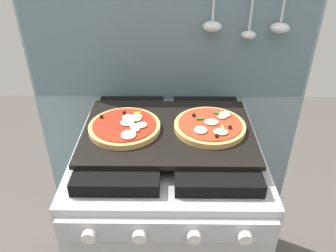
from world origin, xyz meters
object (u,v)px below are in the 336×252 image
object	(u,v)px
stove	(168,229)
pizza_right	(210,126)
baking_tray	(168,131)
pizza_left	(125,126)

from	to	relation	value
stove	pizza_right	bearing A→B (deg)	1.10
baking_tray	pizza_right	bearing A→B (deg)	0.40
baking_tray	stove	bearing A→B (deg)	-90.00
baking_tray	pizza_left	xyz separation A→B (m)	(-0.13, -0.01, 0.02)
baking_tray	pizza_left	bearing A→B (deg)	-176.68
pizza_left	stove	bearing A→B (deg)	2.62
baking_tray	pizza_right	xyz separation A→B (m)	(0.13, 0.00, 0.02)
stove	baking_tray	world-z (taller)	baking_tray
baking_tray	pizza_right	distance (m)	0.14
pizza_right	baking_tray	bearing A→B (deg)	-179.60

